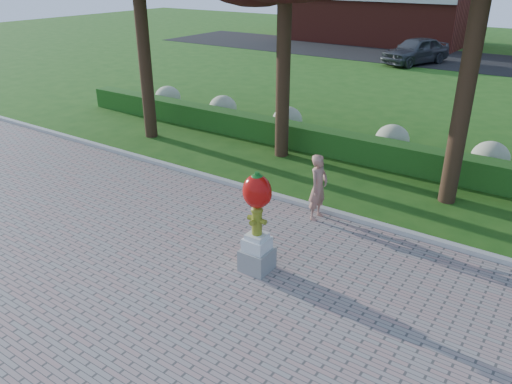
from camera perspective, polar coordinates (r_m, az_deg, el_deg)
ground at (r=11.11m, az=-4.73°, el=-6.65°), size 100.00×100.00×0.00m
walkway at (r=9.00m, az=-21.68°, el=-17.04°), size 40.00×14.00×0.04m
curb at (r=13.24m, az=3.42°, el=-0.84°), size 40.00×0.18×0.15m
lawn_hedge at (r=16.44m, az=10.76°, el=5.12°), size 24.00×0.70×0.80m
hydrangea_row at (r=17.07m, az=13.95°, el=6.09°), size 20.10×1.10×0.99m
street at (r=36.27m, az=25.05°, el=13.20°), size 50.00×8.00×0.02m
hydrant_sculpture at (r=9.80m, az=0.11°, el=-3.21°), size 0.63×0.59×2.15m
woman at (r=12.10m, az=7.14°, el=0.56°), size 0.41×0.61×1.65m
parked_car at (r=34.15m, az=17.77°, el=15.15°), size 3.57×5.22×1.65m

